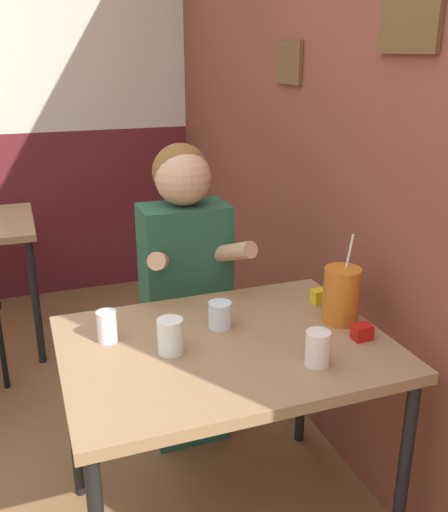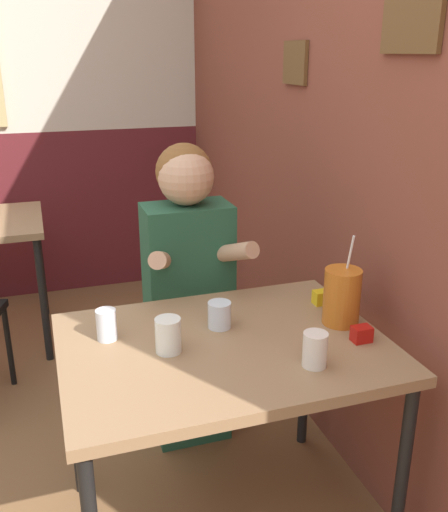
% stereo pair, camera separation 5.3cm
% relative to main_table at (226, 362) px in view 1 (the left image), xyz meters
% --- Properties ---
extents(brick_wall_right, '(0.08, 4.70, 2.70)m').
position_rel_main_table_xyz_m(brick_wall_right, '(0.61, 1.01, 0.69)').
color(brick_wall_right, brown).
rests_on(brick_wall_right, ground_plane).
extents(main_table, '(1.01, 0.76, 0.73)m').
position_rel_main_table_xyz_m(main_table, '(0.00, 0.00, 0.00)').
color(main_table, '#93704C').
rests_on(main_table, ground_plane).
extents(person_seated, '(0.42, 0.41, 1.27)m').
position_rel_main_table_xyz_m(person_seated, '(0.03, 0.54, 0.02)').
color(person_seated, '#235138').
rests_on(person_seated, ground_plane).
extents(cocktail_pitcher, '(0.12, 0.12, 0.31)m').
position_rel_main_table_xyz_m(cocktail_pitcher, '(0.41, 0.01, 0.16)').
color(cocktail_pitcher, '#C6661E').
rests_on(cocktail_pitcher, main_table).
extents(glass_near_pitcher, '(0.06, 0.06, 0.10)m').
position_rel_main_table_xyz_m(glass_near_pitcher, '(-0.34, 0.14, 0.12)').
color(glass_near_pitcher, silver).
rests_on(glass_near_pitcher, main_table).
extents(glass_center, '(0.08, 0.08, 0.11)m').
position_rel_main_table_xyz_m(glass_center, '(-0.18, -0.00, 0.12)').
color(glass_center, silver).
rests_on(glass_center, main_table).
extents(glass_far_side, '(0.07, 0.07, 0.10)m').
position_rel_main_table_xyz_m(glass_far_side, '(0.20, -0.21, 0.12)').
color(glass_far_side, silver).
rests_on(glass_far_side, main_table).
extents(glass_by_brick, '(0.08, 0.08, 0.09)m').
position_rel_main_table_xyz_m(glass_by_brick, '(0.02, 0.11, 0.11)').
color(glass_by_brick, silver).
rests_on(glass_by_brick, main_table).
extents(condiment_ketchup, '(0.06, 0.04, 0.05)m').
position_rel_main_table_xyz_m(condiment_ketchup, '(0.41, -0.13, 0.09)').
color(condiment_ketchup, '#B7140F').
rests_on(condiment_ketchup, main_table).
extents(condiment_mustard, '(0.06, 0.04, 0.05)m').
position_rel_main_table_xyz_m(condiment_mustard, '(0.42, 0.16, 0.09)').
color(condiment_mustard, yellow).
rests_on(condiment_mustard, main_table).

